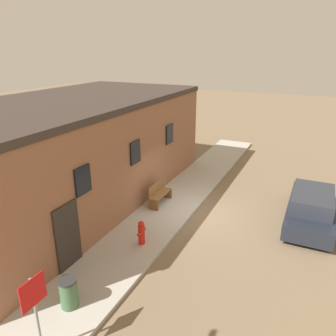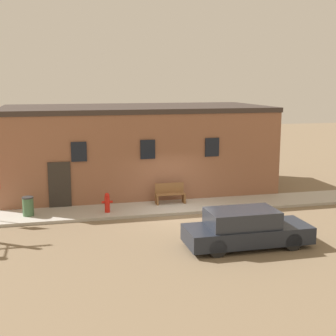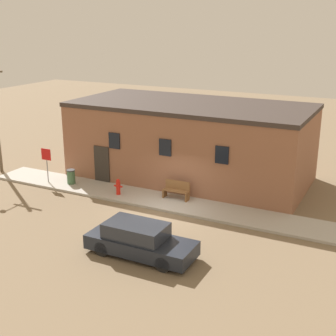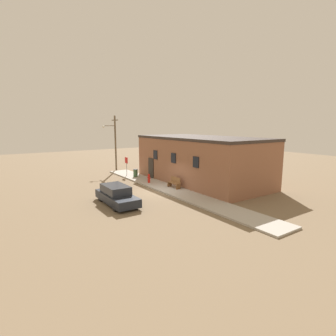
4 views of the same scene
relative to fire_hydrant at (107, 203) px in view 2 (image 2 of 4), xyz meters
name	(u,v)px [view 2 (image 2 of 4)]	position (x,y,z in m)	size (l,w,h in m)	color
ground_plane	(181,215)	(3.12, -0.79, -0.56)	(80.00, 80.00, 0.00)	#7A664C
sidewalk	(174,207)	(3.12, 0.32, -0.50)	(22.36, 2.23, 0.13)	#B2ADA3
brick_building	(136,148)	(2.09, 4.64, 1.69)	(13.67, 6.54, 4.49)	#8E5B42
fire_hydrant	(107,203)	(0.00, 0.00, 0.00)	(0.48, 0.23, 0.87)	red
bench	(170,194)	(3.04, 0.85, 0.01)	(1.38, 0.44, 0.95)	brown
trash_bin	(28,206)	(-3.33, 0.26, -0.02)	(0.48, 0.48, 0.82)	#426642
parked_car	(246,229)	(4.30, -5.14, 0.08)	(4.44, 1.67, 1.35)	black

